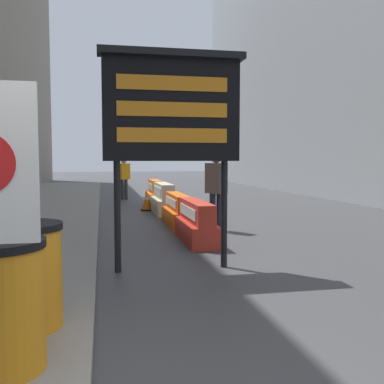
{
  "coord_description": "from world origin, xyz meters",
  "views": [
    {
      "loc": [
        0.09,
        -2.72,
        1.68
      ],
      "look_at": [
        1.63,
        4.9,
        1.11
      ],
      "focal_mm": 42.0,
      "sensor_mm": 36.0,
      "label": 1
    }
  ],
  "objects_px": {
    "barrel_drum_middle": "(22,275)",
    "traffic_light_near_curb": "(117,134)",
    "jersey_barrier_red_striped": "(196,224)",
    "traffic_cone_near": "(147,200)",
    "jersey_barrier_cream": "(164,200)",
    "pedestrian_passerby": "(216,185)",
    "pedestrian_worker": "(124,175)",
    "traffic_cone_mid": "(181,200)",
    "jersey_barrier_orange_near": "(155,195)",
    "message_board": "(172,110)",
    "jersey_barrier_orange_far": "(178,212)"
  },
  "relations": [
    {
      "from": "barrel_drum_middle",
      "to": "traffic_cone_near",
      "type": "xyz_separation_m",
      "value": [
        2.16,
        10.48,
        -0.3
      ]
    },
    {
      "from": "jersey_barrier_orange_near",
      "to": "jersey_barrier_cream",
      "type": "bearing_deg",
      "value": -90.0
    },
    {
      "from": "message_board",
      "to": "traffic_light_near_curb",
      "type": "height_order",
      "value": "traffic_light_near_curb"
    },
    {
      "from": "jersey_barrier_cream",
      "to": "traffic_cone_near",
      "type": "relative_size",
      "value": 3.03
    },
    {
      "from": "jersey_barrier_red_striped",
      "to": "traffic_light_near_curb",
      "type": "distance_m",
      "value": 12.38
    },
    {
      "from": "traffic_cone_mid",
      "to": "pedestrian_worker",
      "type": "bearing_deg",
      "value": 115.54
    },
    {
      "from": "barrel_drum_middle",
      "to": "traffic_light_near_curb",
      "type": "distance_m",
      "value": 16.92
    },
    {
      "from": "jersey_barrier_orange_near",
      "to": "traffic_light_near_curb",
      "type": "relative_size",
      "value": 0.46
    },
    {
      "from": "barrel_drum_middle",
      "to": "message_board",
      "type": "relative_size",
      "value": 0.29
    },
    {
      "from": "traffic_light_near_curb",
      "to": "traffic_cone_near",
      "type": "bearing_deg",
      "value": -83.15
    },
    {
      "from": "pedestrian_passerby",
      "to": "traffic_cone_near",
      "type": "bearing_deg",
      "value": -13.6
    },
    {
      "from": "message_board",
      "to": "jersey_barrier_red_striped",
      "type": "height_order",
      "value": "message_board"
    },
    {
      "from": "jersey_barrier_cream",
      "to": "traffic_cone_mid",
      "type": "bearing_deg",
      "value": 62.24
    },
    {
      "from": "message_board",
      "to": "traffic_cone_near",
      "type": "height_order",
      "value": "message_board"
    },
    {
      "from": "jersey_barrier_red_striped",
      "to": "traffic_cone_mid",
      "type": "height_order",
      "value": "jersey_barrier_red_striped"
    },
    {
      "from": "jersey_barrier_orange_near",
      "to": "pedestrian_worker",
      "type": "relative_size",
      "value": 1.03
    },
    {
      "from": "jersey_barrier_red_striped",
      "to": "pedestrian_worker",
      "type": "xyz_separation_m",
      "value": [
        -0.96,
        10.08,
        0.66
      ]
    },
    {
      "from": "jersey_barrier_red_striped",
      "to": "traffic_cone_near",
      "type": "height_order",
      "value": "jersey_barrier_red_striped"
    },
    {
      "from": "traffic_cone_mid",
      "to": "jersey_barrier_orange_near",
      "type": "bearing_deg",
      "value": 138.68
    },
    {
      "from": "traffic_light_near_curb",
      "to": "jersey_barrier_red_striped",
      "type": "bearing_deg",
      "value": -84.4
    },
    {
      "from": "jersey_barrier_cream",
      "to": "message_board",
      "type": "bearing_deg",
      "value": -96.75
    },
    {
      "from": "traffic_cone_near",
      "to": "barrel_drum_middle",
      "type": "bearing_deg",
      "value": -101.64
    },
    {
      "from": "barrel_drum_middle",
      "to": "jersey_barrier_orange_near",
      "type": "distance_m",
      "value": 12.04
    },
    {
      "from": "barrel_drum_middle",
      "to": "jersey_barrier_red_striped",
      "type": "bearing_deg",
      "value": 60.85
    },
    {
      "from": "jersey_barrier_cream",
      "to": "jersey_barrier_orange_near",
      "type": "bearing_deg",
      "value": 90.0
    },
    {
      "from": "traffic_light_near_curb",
      "to": "pedestrian_passerby",
      "type": "bearing_deg",
      "value": -79.9
    },
    {
      "from": "message_board",
      "to": "traffic_cone_near",
      "type": "distance_m",
      "value": 8.31
    },
    {
      "from": "traffic_cone_near",
      "to": "traffic_light_near_curb",
      "type": "relative_size",
      "value": 0.17
    },
    {
      "from": "jersey_barrier_cream",
      "to": "jersey_barrier_orange_near",
      "type": "distance_m",
      "value": 2.21
    },
    {
      "from": "barrel_drum_middle",
      "to": "pedestrian_passerby",
      "type": "relative_size",
      "value": 0.52
    },
    {
      "from": "barrel_drum_middle",
      "to": "jersey_barrier_red_striped",
      "type": "xyz_separation_m",
      "value": [
        2.59,
        4.65,
        -0.26
      ]
    },
    {
      "from": "jersey_barrier_orange_near",
      "to": "pedestrian_passerby",
      "type": "distance_m",
      "value": 5.92
    },
    {
      "from": "jersey_barrier_cream",
      "to": "traffic_light_near_curb",
      "type": "relative_size",
      "value": 0.53
    },
    {
      "from": "jersey_barrier_orange_far",
      "to": "message_board",
      "type": "bearing_deg",
      "value": -100.55
    },
    {
      "from": "jersey_barrier_red_striped",
      "to": "traffic_light_near_curb",
      "type": "relative_size",
      "value": 0.51
    },
    {
      "from": "message_board",
      "to": "traffic_light_near_curb",
      "type": "bearing_deg",
      "value": 91.38
    },
    {
      "from": "barrel_drum_middle",
      "to": "jersey_barrier_orange_near",
      "type": "relative_size",
      "value": 0.53
    },
    {
      "from": "jersey_barrier_orange_far",
      "to": "barrel_drum_middle",
      "type": "bearing_deg",
      "value": -110.45
    },
    {
      "from": "message_board",
      "to": "jersey_barrier_cream",
      "type": "height_order",
      "value": "message_board"
    },
    {
      "from": "jersey_barrier_orange_near",
      "to": "traffic_light_near_curb",
      "type": "distance_m",
      "value": 5.66
    },
    {
      "from": "jersey_barrier_orange_near",
      "to": "traffic_cone_mid",
      "type": "bearing_deg",
      "value": -41.32
    },
    {
      "from": "barrel_drum_middle",
      "to": "traffic_light_near_curb",
      "type": "bearing_deg",
      "value": 85.18
    },
    {
      "from": "message_board",
      "to": "jersey_barrier_cream",
      "type": "xyz_separation_m",
      "value": [
        0.84,
        7.09,
        -2.0
      ]
    },
    {
      "from": "traffic_light_near_curb",
      "to": "pedestrian_passerby",
      "type": "relative_size",
      "value": 2.14
    },
    {
      "from": "traffic_light_near_curb",
      "to": "pedestrian_passerby",
      "type": "height_order",
      "value": "traffic_light_near_curb"
    },
    {
      "from": "jersey_barrier_orange_far",
      "to": "pedestrian_worker",
      "type": "height_order",
      "value": "pedestrian_worker"
    },
    {
      "from": "traffic_light_near_curb",
      "to": "jersey_barrier_cream",
      "type": "bearing_deg",
      "value": -80.64
    },
    {
      "from": "jersey_barrier_orange_far",
      "to": "jersey_barrier_orange_near",
      "type": "height_order",
      "value": "jersey_barrier_orange_near"
    },
    {
      "from": "traffic_cone_mid",
      "to": "pedestrian_worker",
      "type": "distance_m",
      "value": 4.15
    },
    {
      "from": "jersey_barrier_orange_far",
      "to": "pedestrian_passerby",
      "type": "xyz_separation_m",
      "value": [
        0.74,
        -1.04,
        0.73
      ]
    }
  ]
}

